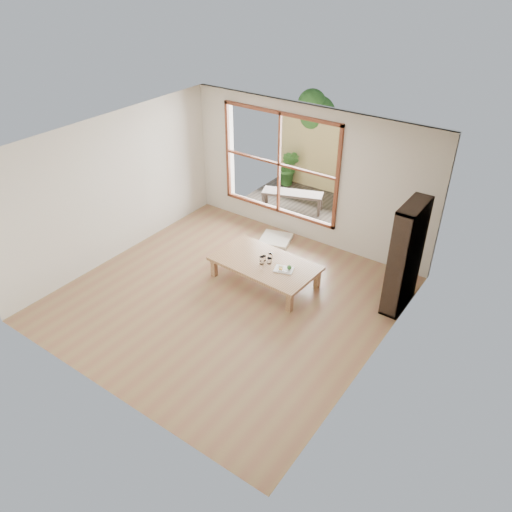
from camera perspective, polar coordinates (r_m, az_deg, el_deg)
The scene contains 15 objects.
ground at distance 8.28m, azimuth -3.21°, elevation -4.77°, with size 5.00×5.00×0.00m, color olive.
low_table at distance 8.45m, azimuth 1.03°, elevation -0.96°, with size 1.82×1.08×0.39m.
floor_cushion at distance 9.74m, azimuth 2.26°, elevation 1.88°, with size 0.56×0.56×0.08m, color beige.
bookshelf at distance 7.95m, azimuth 16.71°, elevation -0.10°, with size 0.29×0.81×1.80m, color black.
glass_tall at distance 8.35m, azimuth 0.65°, elevation -0.50°, with size 0.08×0.08×0.14m, color silver.
glass_mid at distance 8.37m, azimuth 1.52°, elevation -0.55°, with size 0.07×0.07×0.11m, color silver.
glass_short at distance 8.51m, azimuth 1.66°, elevation 0.00°, with size 0.07×0.07×0.09m, color silver.
glass_small at distance 8.45m, azimuth 0.92°, elevation -0.25°, with size 0.07×0.07×0.09m, color silver.
food_tray at distance 8.23m, azimuth 3.31°, elevation -1.48°, with size 0.36×0.30×0.10m.
deck at distance 11.08m, azimuth 5.74°, elevation 5.53°, with size 2.80×2.00×0.05m, color #352F27.
garden_bench at distance 10.77m, azimuth 4.18°, elevation 6.99°, with size 1.34×0.80×0.41m.
bamboo_fence at distance 11.53m, azimuth 8.55°, elevation 11.33°, with size 2.80×0.06×1.80m, color tan.
shrub_right at distance 11.00m, azimuth 12.31°, elevation 7.70°, with size 0.88×0.76×0.98m, color #305D22.
shrub_left at distance 11.89m, azimuth 3.77°, elevation 10.07°, with size 0.49×0.39×0.89m, color #305D22.
garden_tree at distance 11.84m, azimuth 6.56°, elevation 15.78°, with size 1.04×0.85×2.22m.
Camera 1 is at (4.17, -5.09, 5.02)m, focal length 35.00 mm.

